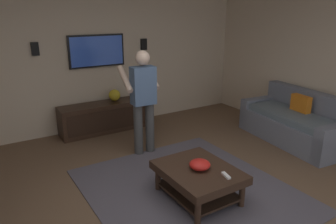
{
  "coord_description": "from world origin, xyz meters",
  "views": [
    {
      "loc": [
        -2.75,
        1.9,
        2.21
      ],
      "look_at": [
        0.71,
        -0.26,
        0.91
      ],
      "focal_mm": 34.43,
      "sensor_mm": 36.0,
      "label": 1
    }
  ],
  "objects_px": {
    "person_standing": "(143,97)",
    "wall_speaker_left": "(144,44)",
    "media_console": "(106,117)",
    "vase_round": "(115,95)",
    "couch": "(295,123)",
    "coffee_table": "(198,176)",
    "tv": "(97,51)",
    "wall_speaker_right": "(35,49)",
    "bowl": "(200,165)",
    "remote_white": "(226,175)"
  },
  "relations": [
    {
      "from": "wall_speaker_right",
      "to": "coffee_table",
      "type": "bearing_deg",
      "value": -159.15
    },
    {
      "from": "coffee_table",
      "to": "wall_speaker_right",
      "type": "height_order",
      "value": "wall_speaker_right"
    },
    {
      "from": "tv",
      "to": "bowl",
      "type": "bearing_deg",
      "value": 1.82
    },
    {
      "from": "remote_white",
      "to": "wall_speaker_right",
      "type": "relative_size",
      "value": 0.68
    },
    {
      "from": "coffee_table",
      "to": "media_console",
      "type": "height_order",
      "value": "media_console"
    },
    {
      "from": "media_console",
      "to": "bowl",
      "type": "distance_m",
      "value": 2.8
    },
    {
      "from": "remote_white",
      "to": "wall_speaker_right",
      "type": "distance_m",
      "value": 3.78
    },
    {
      "from": "remote_white",
      "to": "vase_round",
      "type": "height_order",
      "value": "vase_round"
    },
    {
      "from": "coffee_table",
      "to": "wall_speaker_left",
      "type": "relative_size",
      "value": 4.55
    },
    {
      "from": "vase_round",
      "to": "wall_speaker_right",
      "type": "xyz_separation_m",
      "value": [
        0.21,
        1.28,
        0.93
      ]
    },
    {
      "from": "wall_speaker_right",
      "to": "tv",
      "type": "bearing_deg",
      "value": -90.71
    },
    {
      "from": "remote_white",
      "to": "tv",
      "type": "bearing_deg",
      "value": 16.78
    },
    {
      "from": "media_console",
      "to": "tv",
      "type": "xyz_separation_m",
      "value": [
        0.24,
        0.0,
        1.21
      ]
    },
    {
      "from": "tv",
      "to": "remote_white",
      "type": "relative_size",
      "value": 7.0
    },
    {
      "from": "bowl",
      "to": "wall_speaker_right",
      "type": "bearing_deg",
      "value": 20.82
    },
    {
      "from": "couch",
      "to": "tv",
      "type": "xyz_separation_m",
      "value": [
        2.46,
        2.63,
        1.17
      ]
    },
    {
      "from": "couch",
      "to": "remote_white",
      "type": "height_order",
      "value": "couch"
    },
    {
      "from": "person_standing",
      "to": "remote_white",
      "type": "xyz_separation_m",
      "value": [
        -1.85,
        -0.08,
        -0.52
      ]
    },
    {
      "from": "media_console",
      "to": "bowl",
      "type": "xyz_separation_m",
      "value": [
        -2.79,
        -0.1,
        0.18
      ]
    },
    {
      "from": "tv",
      "to": "wall_speaker_left",
      "type": "relative_size",
      "value": 4.77
    },
    {
      "from": "coffee_table",
      "to": "media_console",
      "type": "relative_size",
      "value": 0.59
    },
    {
      "from": "tv",
      "to": "vase_round",
      "type": "bearing_deg",
      "value": 48.35
    },
    {
      "from": "media_console",
      "to": "vase_round",
      "type": "height_order",
      "value": "vase_round"
    },
    {
      "from": "bowl",
      "to": "wall_speaker_left",
      "type": "bearing_deg",
      "value": -16.21
    },
    {
      "from": "person_standing",
      "to": "wall_speaker_left",
      "type": "bearing_deg",
      "value": -24.94
    },
    {
      "from": "bowl",
      "to": "wall_speaker_right",
      "type": "relative_size",
      "value": 1.15
    },
    {
      "from": "person_standing",
      "to": "vase_round",
      "type": "relative_size",
      "value": 7.45
    },
    {
      "from": "media_console",
      "to": "person_standing",
      "type": "distance_m",
      "value": 1.42
    },
    {
      "from": "coffee_table",
      "to": "tv",
      "type": "xyz_separation_m",
      "value": [
        3.02,
        0.09,
        1.19
      ]
    },
    {
      "from": "person_standing",
      "to": "wall_speaker_left",
      "type": "xyz_separation_m",
      "value": [
        1.5,
        -0.82,
        0.62
      ]
    },
    {
      "from": "bowl",
      "to": "couch",
      "type": "bearing_deg",
      "value": -77.19
    },
    {
      "from": "coffee_table",
      "to": "vase_round",
      "type": "relative_size",
      "value": 4.55
    },
    {
      "from": "tv",
      "to": "remote_white",
      "type": "distance_m",
      "value": 3.51
    },
    {
      "from": "remote_white",
      "to": "wall_speaker_right",
      "type": "bearing_deg",
      "value": 33.91
    },
    {
      "from": "media_console",
      "to": "vase_round",
      "type": "relative_size",
      "value": 7.73
    },
    {
      "from": "vase_round",
      "to": "couch",
      "type": "bearing_deg",
      "value": -133.22
    },
    {
      "from": "tv",
      "to": "person_standing",
      "type": "distance_m",
      "value": 1.59
    },
    {
      "from": "media_console",
      "to": "tv",
      "type": "bearing_deg",
      "value": -180.0
    },
    {
      "from": "couch",
      "to": "wall_speaker_left",
      "type": "bearing_deg",
      "value": -49.61
    },
    {
      "from": "tv",
      "to": "person_standing",
      "type": "relative_size",
      "value": 0.64
    },
    {
      "from": "media_console",
      "to": "remote_white",
      "type": "xyz_separation_m",
      "value": [
        -3.09,
        -0.24,
        0.14
      ]
    },
    {
      "from": "couch",
      "to": "person_standing",
      "type": "height_order",
      "value": "person_standing"
    },
    {
      "from": "coffee_table",
      "to": "person_standing",
      "type": "relative_size",
      "value": 0.61
    },
    {
      "from": "tv",
      "to": "wall_speaker_left",
      "type": "distance_m",
      "value": 0.98
    },
    {
      "from": "tv",
      "to": "wall_speaker_right",
      "type": "distance_m",
      "value": 1.07
    },
    {
      "from": "coffee_table",
      "to": "wall_speaker_left",
      "type": "distance_m",
      "value": 3.4
    },
    {
      "from": "person_standing",
      "to": "wall_speaker_left",
      "type": "relative_size",
      "value": 7.45
    },
    {
      "from": "vase_round",
      "to": "remote_white",
      "type": "bearing_deg",
      "value": -179.63
    },
    {
      "from": "coffee_table",
      "to": "wall_speaker_right",
      "type": "xyz_separation_m",
      "value": [
        3.03,
        1.15,
        1.29
      ]
    },
    {
      "from": "media_console",
      "to": "person_standing",
      "type": "height_order",
      "value": "person_standing"
    }
  ]
}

